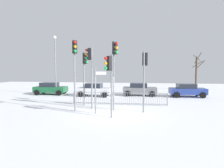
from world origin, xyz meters
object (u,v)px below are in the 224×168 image
traffic_light_mid_right (90,64)px  car_white_far (94,90)px  traffic_light_foreground_right (115,60)px  direction_sign_post (96,88)px  traffic_light_mid_left (85,66)px  car_green_mid (50,88)px  street_lamp (55,59)px  traffic_light_rear_right (145,68)px  traffic_light_foreground_left (75,59)px  bare_tree_left (196,72)px  car_grey_near (139,89)px  car_blue_trailing (187,90)px  traffic_light_rear_left (109,72)px

traffic_light_mid_right → car_white_far: traffic_light_mid_right is taller
traffic_light_foreground_right → direction_sign_post: bearing=3.1°
traffic_light_mid_left → car_green_mid: traffic_light_mid_left is taller
street_lamp → traffic_light_rear_right: bearing=-36.5°
traffic_light_mid_right → direction_sign_post: (0.83, -1.49, -1.72)m
traffic_light_foreground_left → car_white_far: size_ratio=1.34×
traffic_light_rear_right → traffic_light_mid_left: 5.23m
traffic_light_rear_right → traffic_light_mid_right: size_ratio=0.91×
traffic_light_rear_right → traffic_light_mid_right: 4.17m
direction_sign_post → traffic_light_mid_right: bearing=112.9°
bare_tree_left → traffic_light_mid_left: bearing=-131.6°
traffic_light_rear_right → traffic_light_foreground_left: bearing=-147.8°
bare_tree_left → car_grey_near: bearing=-137.1°
traffic_light_mid_right → street_lamp: bearing=42.7°
car_blue_trailing → traffic_light_rear_left: bearing=-127.4°
traffic_light_mid_left → direction_sign_post: size_ratio=1.43×
bare_tree_left → car_white_far: bearing=-146.1°
traffic_light_rear_right → traffic_light_mid_right: (-4.12, 0.52, 0.32)m
traffic_light_mid_left → car_green_mid: (-6.18, 6.14, -2.53)m
car_green_mid → street_lamp: (0.91, -0.42, 3.46)m
traffic_light_foreground_left → street_lamp: (-5.28, 8.22, 0.47)m
traffic_light_rear_left → traffic_light_mid_right: size_ratio=0.83×
street_lamp → bare_tree_left: size_ratio=1.25×
direction_sign_post → bare_tree_left: 20.59m
traffic_light_rear_left → car_blue_trailing: (7.01, 10.34, -2.14)m
traffic_light_rear_right → car_grey_near: traffic_light_rear_right is taller
direction_sign_post → traffic_light_foreground_left: bearing=163.9°
car_green_mid → bare_tree_left: bare_tree_left is taller
car_green_mid → bare_tree_left: bearing=21.6°
traffic_light_foreground_right → car_green_mid: (-8.92, 7.86, -2.97)m
traffic_light_foreground_right → traffic_light_foreground_left: (-2.73, -0.78, 0.03)m
car_blue_trailing → traffic_light_mid_right: bearing=-142.2°
traffic_light_mid_right → car_white_far: bearing=13.1°
traffic_light_foreground_left → car_green_mid: traffic_light_foreground_left is taller
direction_sign_post → street_lamp: (-6.89, 8.49, 2.47)m
car_white_far → car_green_mid: size_ratio=1.00×
traffic_light_rear_right → traffic_light_mid_right: traffic_light_mid_right is taller
car_grey_near → bare_tree_left: 11.52m
traffic_light_rear_left → direction_sign_post: size_ratio=1.26×
car_grey_near → street_lamp: street_lamp is taller
traffic_light_rear_left → direction_sign_post: traffic_light_rear_left is taller
traffic_light_rear_right → car_white_far: bearing=151.1°
car_grey_near → car_green_mid: (-10.68, -0.59, 0.00)m
traffic_light_foreground_left → car_green_mid: (-6.19, 8.64, -3.00)m
traffic_light_mid_right → traffic_light_mid_left: size_ratio=1.05×
traffic_light_foreground_right → traffic_light_mid_left: (-2.74, 1.72, -0.43)m
car_blue_trailing → car_green_mid: size_ratio=1.01×
traffic_light_foreground_left → car_blue_trailing: size_ratio=1.33×
car_white_far → car_green_mid: 5.65m
traffic_light_rear_left → car_white_far: traffic_light_rear_left is taller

